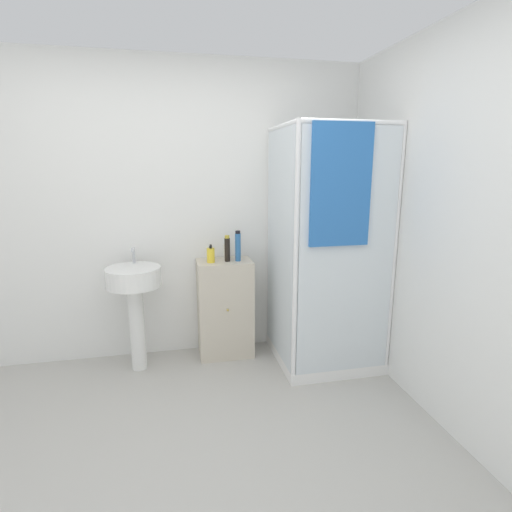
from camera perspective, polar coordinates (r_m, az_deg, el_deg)
name	(u,v)px	position (r m, az deg, el deg)	size (l,w,h in m)	color
ground_plane	(180,495)	(2.41, -10.82, -30.51)	(12.00, 12.00, 0.00)	#B2AFA8
wall_back	(168,213)	(3.48, -12.50, 6.06)	(6.40, 0.06, 2.50)	white
wall_right	(496,242)	(2.46, 31.09, 1.73)	(0.06, 6.40, 2.50)	white
shower_enclosure	(322,296)	(3.33, 9.36, -5.63)	(0.81, 0.84, 1.95)	white
vanity_cabinet	(225,308)	(3.52, -4.43, -7.45)	(0.46, 0.33, 0.85)	beige
sink	(135,292)	(3.32, -16.96, -4.88)	(0.43, 0.43, 0.99)	white
soap_dispenser	(211,255)	(3.33, -6.48, 0.14)	(0.07, 0.07, 0.15)	yellow
shampoo_bottle_tall_black	(227,249)	(3.35, -4.13, 1.04)	(0.05, 0.05, 0.22)	black
shampoo_bottle_blue	(238,246)	(3.35, -2.60, 1.40)	(0.05, 0.05, 0.26)	#2D66A3
lotion_bottle_white	(227,251)	(3.43, -4.21, 0.69)	(0.06, 0.06, 0.17)	white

